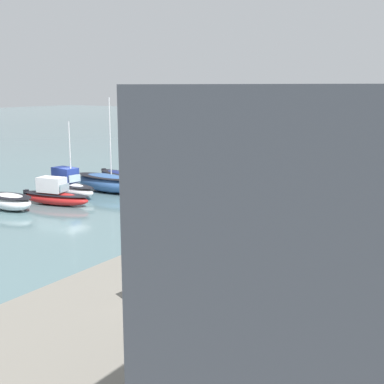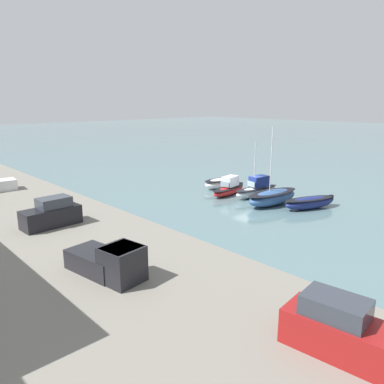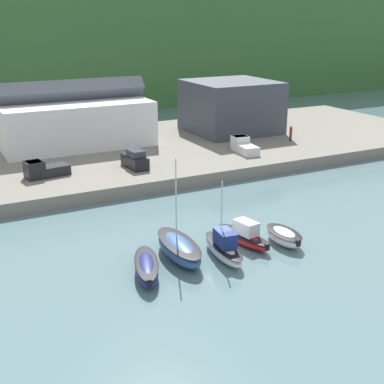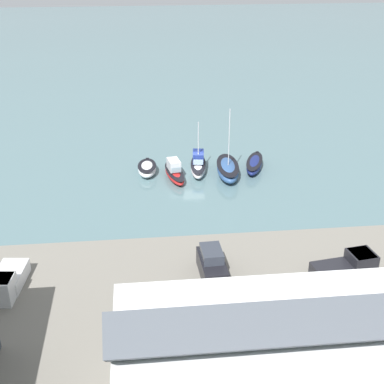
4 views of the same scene
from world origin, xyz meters
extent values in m
plane|color=slate|center=(0.00, 0.00, 0.00)|extent=(320.00, 320.00, 0.00)
cube|color=gray|center=(0.00, 31.15, 0.72)|extent=(100.67, 30.54, 1.44)
cube|color=#515660|center=(-2.02, 36.69, 8.78)|extent=(19.97, 2.85, 2.85)
ellipsoid|color=navy|center=(-7.27, -0.91, 0.61)|extent=(3.51, 6.15, 1.22)
ellipsoid|color=black|center=(-7.27, -0.91, 1.04)|extent=(3.61, 6.29, 0.12)
cube|color=black|center=(-8.18, -3.58, 0.86)|extent=(0.43, 0.38, 0.56)
ellipsoid|color=#33568E|center=(-3.85, 0.62, 0.78)|extent=(2.81, 6.94, 1.56)
ellipsoid|color=black|center=(-3.85, 0.62, 1.33)|extent=(2.92, 7.09, 0.12)
cylinder|color=silver|center=(-3.82, 1.13, 4.81)|extent=(0.10, 0.10, 6.50)
ellipsoid|color=silver|center=(-0.66, -0.86, 0.59)|extent=(2.40, 6.22, 1.18)
ellipsoid|color=black|center=(-0.66, -0.86, 1.00)|extent=(2.48, 6.35, 0.12)
cube|color=navy|center=(-0.70, -1.16, 1.78)|extent=(1.50, 2.26, 1.19)
cube|color=#8CA5B2|center=(-0.55, 0.04, 1.60)|extent=(1.12, 0.24, 0.60)
cylinder|color=silver|center=(-0.61, -0.41, 3.68)|extent=(0.10, 0.10, 5.01)
ellipsoid|color=red|center=(2.20, 0.65, 0.49)|extent=(2.59, 6.05, 0.98)
ellipsoid|color=black|center=(2.20, 0.65, 0.83)|extent=(2.68, 6.18, 0.12)
cube|color=silver|center=(2.25, 0.36, 1.55)|extent=(1.55, 2.23, 1.14)
cube|color=#8CA5B2|center=(2.05, 1.52, 1.38)|extent=(1.10, 0.28, 0.57)
cube|color=black|center=(2.67, -2.09, 0.69)|extent=(0.40, 0.34, 0.56)
ellipsoid|color=white|center=(5.23, -0.90, 0.61)|extent=(2.26, 4.34, 1.23)
ellipsoid|color=black|center=(5.23, -0.90, 1.04)|extent=(2.34, 4.43, 0.12)
cube|color=black|center=(5.11, -2.91, 0.86)|extent=(0.38, 0.30, 0.56)
cube|color=black|center=(0.96, 22.02, 2.14)|extent=(1.98, 4.27, 1.40)
cube|color=#333842|center=(0.97, 21.70, 3.22)|extent=(1.63, 2.37, 0.76)
cube|color=black|center=(-8.26, 23.28, 1.99)|extent=(3.77, 2.50, 1.10)
cube|color=black|center=(-10.26, 22.98, 2.39)|extent=(2.15, 2.16, 1.90)
cube|color=#2D333D|center=(-10.26, 22.98, 3.09)|extent=(1.87, 2.02, 0.50)
cube|color=silver|center=(15.97, 21.42, 1.99)|extent=(2.38, 3.71, 1.10)
cube|color=silver|center=(16.19, 23.43, 2.39)|extent=(2.10, 2.09, 1.90)
camera|label=1|loc=(30.58, 30.99, 8.96)|focal=50.00mm
camera|label=2|loc=(-25.76, 32.49, 10.56)|focal=35.00mm
camera|label=3|loc=(-20.66, -34.03, 18.41)|focal=50.00mm
camera|label=4|loc=(6.05, 55.45, 24.91)|focal=50.00mm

